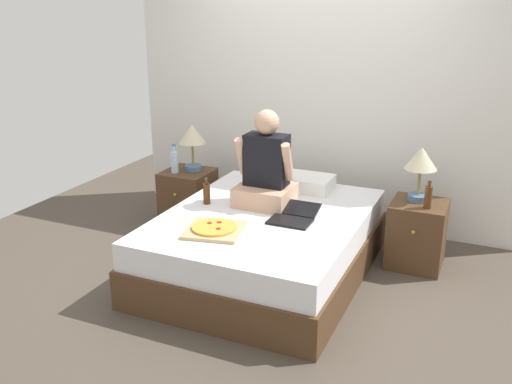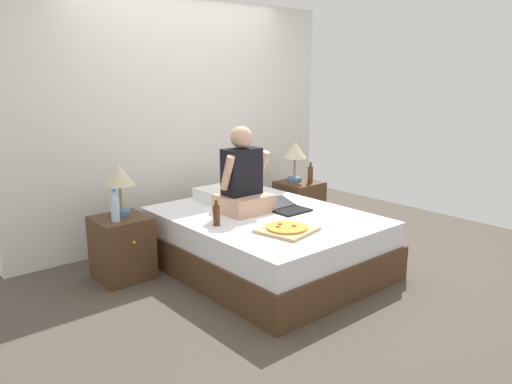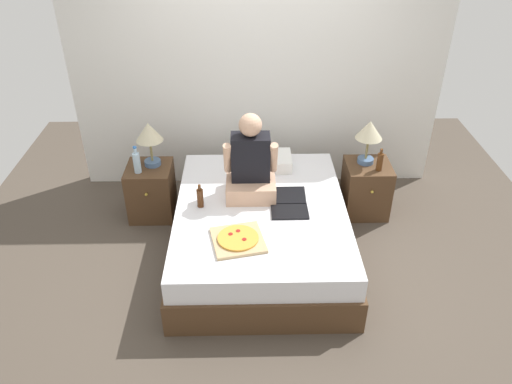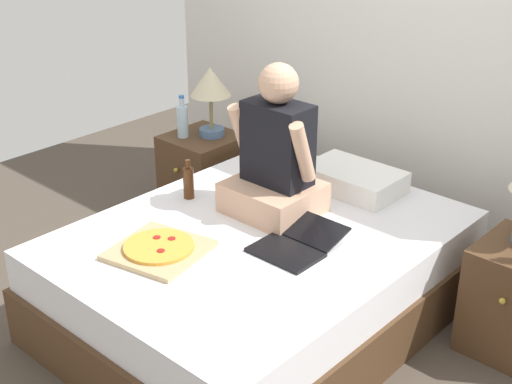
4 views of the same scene
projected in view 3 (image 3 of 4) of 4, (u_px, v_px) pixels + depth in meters
The scene contains 14 objects.
ground_plane at pixel (261, 252), 4.66m from camera, with size 5.82×5.82×0.00m, color #4C4238.
wall_back at pixel (258, 73), 5.10m from camera, with size 3.82×0.12×2.50m, color silver.
bed at pixel (261, 230), 4.52m from camera, with size 1.54×1.98×0.51m.
nightstand_left at pixel (151, 191), 5.03m from camera, with size 0.44×0.47×0.55m.
lamp_on_left_nightstand at pixel (149, 135), 4.75m from camera, with size 0.26×0.26×0.45m.
water_bottle at pixel (137, 162), 4.74m from camera, with size 0.07×0.07×0.28m.
nightstand_right at pixel (366, 188), 5.07m from camera, with size 0.44×0.47×0.55m.
lamp_on_right_nightstand at pixel (369, 133), 4.78m from camera, with size 0.26×0.26×0.45m.
beer_bottle at pixel (380, 161), 4.79m from camera, with size 0.06×0.06×0.23m.
pillow at pixel (265, 161), 4.94m from camera, with size 0.52×0.34×0.12m, color white.
person_seated at pixel (251, 166), 4.40m from camera, with size 0.47×0.40×0.78m.
laptop at pixel (289, 206), 4.35m from camera, with size 0.32×0.42×0.07m.
pizza_box at pixel (238, 239), 3.96m from camera, with size 0.47×0.47×0.05m.
beer_bottle_on_bed at pixel (200, 198), 4.33m from camera, with size 0.06×0.06×0.22m.
Camera 3 is at (-0.12, -3.59, 3.01)m, focal length 35.00 mm.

